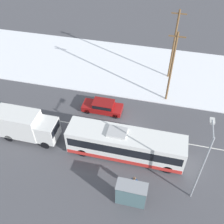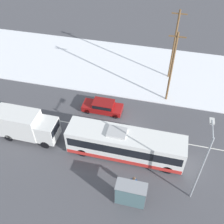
# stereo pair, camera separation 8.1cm
# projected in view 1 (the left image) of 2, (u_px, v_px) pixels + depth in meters

# --- Properties ---
(ground_plane) EXTENTS (120.00, 120.00, 0.00)m
(ground_plane) POSITION_uv_depth(u_px,v_px,m) (125.00, 133.00, 28.57)
(ground_plane) COLOR #4C4C51
(snow_lot) EXTENTS (80.00, 13.12, 0.12)m
(snow_lot) POSITION_uv_depth(u_px,v_px,m) (142.00, 70.00, 37.18)
(snow_lot) COLOR white
(snow_lot) RESTS_ON ground_plane
(lane_marking_center) EXTENTS (60.00, 0.12, 0.00)m
(lane_marking_center) POSITION_uv_depth(u_px,v_px,m) (125.00, 133.00, 28.57)
(lane_marking_center) COLOR silver
(lane_marking_center) RESTS_ON ground_plane
(city_bus) EXTENTS (11.39, 2.57, 3.20)m
(city_bus) POSITION_uv_depth(u_px,v_px,m) (125.00, 144.00, 25.36)
(city_bus) COLOR white
(city_bus) RESTS_ON ground_plane
(box_truck) EXTENTS (6.39, 2.30, 3.27)m
(box_truck) POSITION_uv_depth(u_px,v_px,m) (26.00, 125.00, 26.96)
(box_truck) COLOR silver
(box_truck) RESTS_ON ground_plane
(sedan_car) EXTENTS (4.67, 1.80, 1.42)m
(sedan_car) POSITION_uv_depth(u_px,v_px,m) (103.00, 106.00, 30.52)
(sedan_car) COLOR maroon
(sedan_car) RESTS_ON ground_plane
(pedestrian_at_stop) EXTENTS (0.65, 0.29, 1.79)m
(pedestrian_at_stop) POSITION_uv_depth(u_px,v_px,m) (134.00, 182.00, 22.88)
(pedestrian_at_stop) COLOR #23232D
(pedestrian_at_stop) RESTS_ON ground_plane
(bus_shelter) EXTENTS (2.59, 1.20, 2.40)m
(bus_shelter) POSITION_uv_depth(u_px,v_px,m) (131.00, 194.00, 21.46)
(bus_shelter) COLOR gray
(bus_shelter) RESTS_ON ground_plane
(streetlamp) EXTENTS (0.36, 2.24, 7.85)m
(streetlamp) POSITION_uv_depth(u_px,v_px,m) (204.00, 159.00, 20.04)
(streetlamp) COLOR #9EA3A8
(streetlamp) RESTS_ON ground_plane
(utility_pole_roadside) EXTENTS (1.80, 0.24, 8.98)m
(utility_pole_roadside) POSITION_uv_depth(u_px,v_px,m) (172.00, 68.00, 29.38)
(utility_pole_roadside) COLOR brown
(utility_pole_roadside) RESTS_ON ground_plane
(utility_pole_snowlot) EXTENTS (1.80, 0.24, 9.37)m
(utility_pole_snowlot) POSITION_uv_depth(u_px,v_px,m) (174.00, 45.00, 32.69)
(utility_pole_snowlot) COLOR brown
(utility_pole_snowlot) RESTS_ON ground_plane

